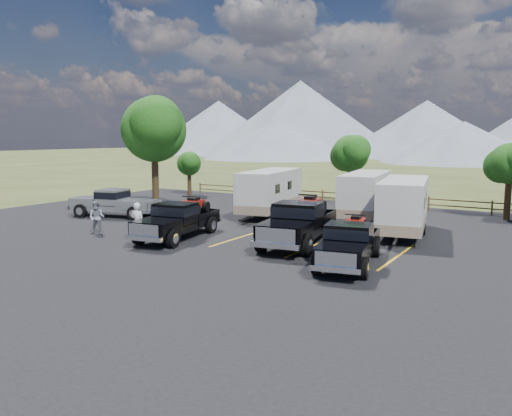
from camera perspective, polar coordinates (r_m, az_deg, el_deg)
The scene contains 18 objects.
ground at distance 21.25m, azimuth -3.07°, elevation -5.81°, with size 320.00×320.00×0.00m, color #3C4A1F.
asphalt_lot at distance 23.70m, azimuth 1.07°, elevation -4.28°, with size 44.00×34.00×0.04m, color black.
stall_lines at distance 24.54m, azimuth 2.26°, elevation -3.79°, with size 12.12×5.50×0.01m.
tree_big_nw at distance 35.57m, azimuth -11.61°, elevation 8.76°, with size 5.54×5.18×7.84m.
tree_ne_a at distance 34.10m, azimuth 27.01°, elevation 4.52°, with size 3.11×2.92×4.76m.
tree_north at distance 38.52m, azimuth 10.71°, elevation 6.11°, with size 3.46×3.24×5.25m.
tree_nw_small at distance 43.93m, azimuth -7.67°, elevation 5.04°, with size 2.59×2.43×3.85m.
rail_fence at distance 37.03m, azimuth 16.12°, elevation 0.84°, with size 36.12×0.12×1.00m.
mountain_range at distance 124.46m, azimuth 22.96°, elevation 8.81°, with size 209.00×71.00×20.00m.
rig_left at distance 25.40m, azimuth -8.88°, elevation -1.26°, with size 2.92×6.28×2.02m.
rig_center at distance 23.77m, azimuth 4.98°, elevation -1.55°, with size 3.25×7.02×2.26m.
rig_right at distance 20.28m, azimuth 10.64°, elevation -3.87°, with size 2.88×5.89×1.89m.
trailer_left at distance 32.25m, azimuth 1.65°, elevation 1.84°, with size 3.31×8.48×2.93m.
trailer_center at distance 31.46m, azimuth 12.40°, elevation 1.45°, with size 3.15×8.33×2.88m.
trailer_right at distance 26.99m, azimuth 16.52°, elevation 0.23°, with size 3.40×8.37×2.90m.
pickup_silver at distance 33.04m, azimuth -15.83°, elevation 0.61°, with size 6.18×3.38×1.77m.
person_a at distance 24.70m, azimuth -13.37°, elevation -1.64°, with size 0.71×0.47×1.96m, color silver.
person_b at distance 27.46m, azimuth -17.74°, elevation -1.05°, with size 0.85×0.66×1.75m, color gray.
Camera 1 is at (11.77, -16.93, 5.13)m, focal length 35.00 mm.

